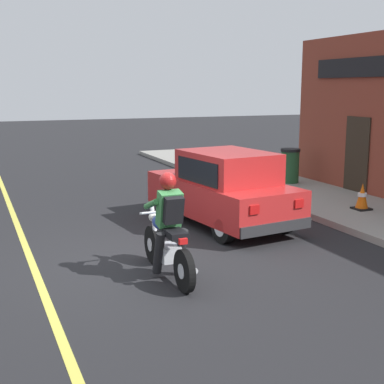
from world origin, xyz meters
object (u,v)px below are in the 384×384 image
car_hatchback (223,189)px  trash_bin (290,165)px  motorcycle_with_rider (168,234)px  traffic_cone (362,197)px

car_hatchback → trash_bin: (3.68, 3.13, -0.13)m
car_hatchback → motorcycle_with_rider: bearing=-130.5°
traffic_cone → motorcycle_with_rider: bearing=-159.4°
car_hatchback → trash_bin: size_ratio=4.03×
trash_bin → motorcycle_with_rider: bearing=-135.9°
motorcycle_with_rider → car_hatchback: size_ratio=0.51×
motorcycle_with_rider → car_hatchback: 3.30m
car_hatchback → traffic_cone: car_hatchback is taller
car_hatchback → trash_bin: bearing=40.4°
car_hatchback → trash_bin: 4.83m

